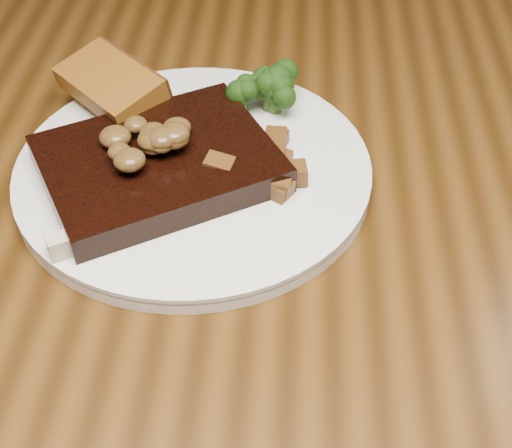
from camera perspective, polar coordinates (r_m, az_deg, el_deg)
The scene contains 9 objects.
dining_table at distance 0.65m, azimuth 1.26°, elevation -6.88°, with size 1.60×0.90×0.75m.
chair_far at distance 1.23m, azimuth 0.34°, elevation 9.70°, with size 0.51×0.51×0.85m.
plate at distance 0.63m, azimuth -5.00°, elevation 4.16°, with size 0.31×0.31×0.01m, color white.
steak at distance 0.61m, azimuth -7.78°, elevation 4.68°, with size 0.19×0.14×0.03m, color black.
steak_bone at distance 0.57m, azimuth -8.78°, elevation 0.17°, with size 0.16×0.01×0.02m, color beige.
mushroom_pile at distance 0.60m, azimuth -8.18°, elevation 7.16°, with size 0.08×0.08×0.03m, color brown, non-canonical shape.
garlic_bread at distance 0.70m, azimuth -11.35°, elevation 9.57°, with size 0.11×0.06×0.02m, color brown.
potato_wedges at distance 0.60m, azimuth 1.47°, elevation 3.99°, with size 0.09×0.09×0.02m, color brown, non-canonical shape.
broccoli_cluster at distance 0.68m, azimuth 1.78°, elevation 10.20°, with size 0.07×0.07×0.04m, color #1C3E0E, non-canonical shape.
Camera 1 is at (0.01, -0.41, 1.16)m, focal length 50.00 mm.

